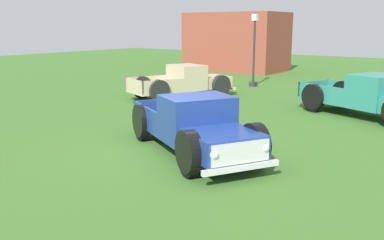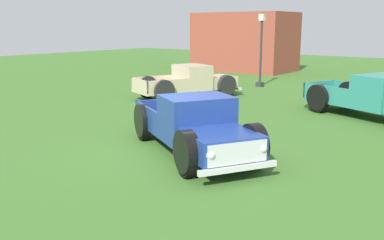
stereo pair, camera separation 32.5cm
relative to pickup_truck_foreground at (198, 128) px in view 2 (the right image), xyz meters
The scene contains 6 objects.
ground_plane 0.97m from the pickup_truck_foreground, behind, with size 80.00×80.00×0.00m, color #3D6B28.
pickup_truck_foreground is the anchor object (origin of this frame).
pickup_truck_behind_left 9.58m from the pickup_truck_foreground, 128.34° to the left, with size 3.52×5.41×1.56m.
pickup_truck_behind_right 8.08m from the pickup_truck_foreground, 70.76° to the left, with size 5.72×3.75×1.65m.
lamp_post_near 13.84m from the pickup_truck_foreground, 112.13° to the left, with size 0.36×0.36×4.10m.
brick_pavilion 22.80m from the pickup_truck_foreground, 117.96° to the left, with size 7.31×4.33×4.37m.
Camera 2 is at (7.20, -8.67, 3.41)m, focal length 39.96 mm.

